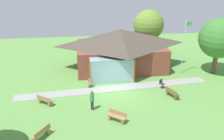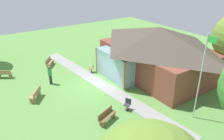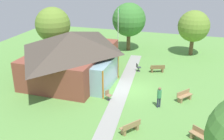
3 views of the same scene
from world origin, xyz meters
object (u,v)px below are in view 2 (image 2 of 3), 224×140
pavilion (157,51)px  bench_mid_right (107,117)px  patio_chair_lawn_spare (127,105)px  bench_front_center (36,94)px  patio_chair_west (92,68)px  bench_front_left (4,74)px  visitor_strolling_lawn (50,73)px  flagpole (201,75)px  bench_mid_left (50,62)px

pavilion → bench_mid_right: pavilion is taller
pavilion → patio_chair_lawn_spare: pavilion is taller
bench_front_center → patio_chair_lawn_spare: (5.18, 5.01, 0.01)m
patio_chair_lawn_spare → patio_chair_west: bearing=-38.3°
patio_chair_lawn_spare → bench_mid_right: bearing=69.2°
bench_mid_right → patio_chair_west: bearing=-133.2°
patio_chair_lawn_spare → bench_front_left: bearing=1.2°
pavilion → bench_front_left: bearing=-120.9°
pavilion → visitor_strolling_lawn: (-3.72, -9.05, -1.36)m
pavilion → visitor_strolling_lawn: pavilion is taller
bench_front_left → visitor_strolling_lawn: size_ratio=0.85×
bench_front_left → visitor_strolling_lawn: bearing=-13.8°
flagpole → bench_mid_right: flagpole is taller
flagpole → bench_front_center: size_ratio=4.09×
patio_chair_lawn_spare → bench_mid_left: bearing=-20.4°
bench_front_left → bench_front_center: same height
pavilion → bench_front_left: 14.39m
flagpole → patio_chair_west: bearing=-168.2°
bench_mid_right → patio_chair_west: patio_chair_west is taller
bench_front_left → bench_front_center: bearing=-41.5°
pavilion → flagpole: bearing=-22.7°
bench_front_center → patio_chair_lawn_spare: size_ratio=1.69×
pavilion → bench_mid_right: size_ratio=7.00×
visitor_strolling_lawn → bench_mid_right: bearing=-117.3°
bench_mid_right → patio_chair_lawn_spare: size_ratio=1.81×
flagpole → pavilion: bearing=157.3°
bench_front_center → visitor_strolling_lawn: bearing=-8.9°
bench_front_left → patio_chair_lawn_spare: bearing=-24.3°
bench_front_center → patio_chair_lawn_spare: bearing=-98.2°
pavilion → patio_chair_west: (-3.76, -4.87, -1.97)m
patio_chair_lawn_spare → pavilion: bearing=-91.3°
bench_mid_right → visitor_strolling_lawn: (-7.25, -1.17, 0.62)m
bench_mid_left → patio_chair_lawn_spare: 11.05m
bench_front_left → flagpole: bearing=-20.8°
flagpole → bench_front_left: flagpole is taller
bench_mid_right → bench_mid_left: 11.21m
pavilion → bench_mid_right: (3.53, -7.88, -1.98)m
pavilion → bench_front_center: (-1.96, -10.92, -1.98)m
bench_front_left → patio_chair_west: bearing=8.9°
visitor_strolling_lawn → patio_chair_lawn_spare: bearing=-102.1°
bench_front_left → visitor_strolling_lawn: visitor_strolling_lawn is taller
patio_chair_lawn_spare → visitor_strolling_lawn: bearing=-5.4°
bench_mid_right → patio_chair_west: size_ratio=1.81×
flagpole → bench_front_center: bearing=-136.0°
patio_chair_west → pavilion: bearing=-104.4°
bench_front_left → bench_mid_right: size_ratio=0.95×
bench_front_left → bench_mid_right: bearing=-33.4°
bench_front_left → patio_chair_lawn_spare: size_ratio=1.73×
bench_mid_right → bench_mid_left: same height
bench_front_center → visitor_strolling_lawn: (-1.76, 1.86, 0.62)m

